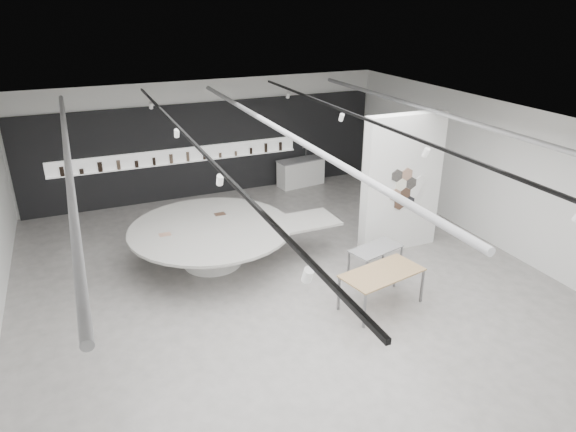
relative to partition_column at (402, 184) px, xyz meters
name	(u,v)px	position (x,y,z in m)	size (l,w,h in m)	color
room	(288,209)	(-3.59, -1.00, 0.27)	(12.02, 14.02, 3.82)	gray
back_wall_display	(206,150)	(-3.58, 5.94, -0.26)	(11.80, 0.27, 3.10)	black
partition_column	(402,184)	(0.00, 0.00, 0.00)	(2.20, 0.38, 3.60)	white
display_island	(215,239)	(-4.71, 1.01, -1.14)	(5.15, 4.05, 1.02)	white
sample_table_wood	(382,275)	(-1.96, -2.28, -1.03)	(1.92, 1.23, 0.83)	#A48155
sample_table_stone	(376,250)	(-1.28, -0.97, -1.19)	(1.42, 0.96, 0.67)	gray
kitchen_counter	(301,172)	(-0.33, 5.51, -1.32)	(1.75, 0.88, 1.32)	white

